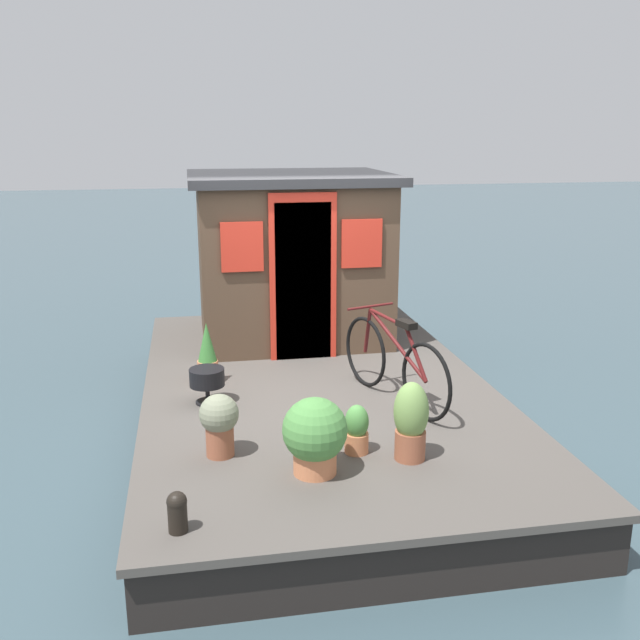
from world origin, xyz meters
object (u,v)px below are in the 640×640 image
potted_plant_succulent (411,421)px  potted_plant_rosemary (357,430)px  potted_plant_ivy (219,421)px  houseboat_cabin (291,255)px  charcoal_grill (207,379)px  potted_plant_geranium (207,354)px  mooring_bollard (177,510)px  bicycle (394,362)px  potted_plant_thyme (315,434)px

potted_plant_succulent → potted_plant_rosemary: bearing=64.0°
potted_plant_ivy → potted_plant_rosemary: bearing=-97.6°
potted_plant_ivy → potted_plant_rosemary: potted_plant_ivy is taller
houseboat_cabin → potted_plant_ivy: bearing=162.4°
potted_plant_ivy → potted_plant_succulent: (-0.32, -1.42, 0.03)m
potted_plant_rosemary → charcoal_grill: (1.25, 1.11, 0.04)m
potted_plant_geranium → mooring_bollard: 2.73m
bicycle → potted_plant_succulent: (-1.17, 0.20, -0.07)m
mooring_bollard → potted_plant_thyme: bearing=-57.7°
houseboat_cabin → potted_plant_thyme: 3.68m
potted_plant_geranium → potted_plant_thyme: size_ratio=1.06×
potted_plant_rosemary → potted_plant_ivy: bearing=82.4°
houseboat_cabin → potted_plant_succulent: houseboat_cabin is taller
bicycle → potted_plant_rosemary: bearing=149.6°
potted_plant_thyme → mooring_bollard: potted_plant_thyme is taller
potted_plant_ivy → potted_plant_thyme: potted_plant_thyme is taller
mooring_bollard → potted_plant_rosemary: bearing=-56.5°
potted_plant_thyme → potted_plant_succulent: (0.10, -0.75, 0.01)m
houseboat_cabin → potted_plant_geranium: (-1.52, 1.05, -0.69)m
potted_plant_rosemary → charcoal_grill: 1.67m
bicycle → potted_plant_geranium: size_ratio=2.59×
potted_plant_geranium → charcoal_grill: potted_plant_geranium is taller
potted_plant_geranium → mooring_bollard: (-2.71, 0.27, -0.14)m
charcoal_grill → potted_plant_thyme: bearing=-154.5°
potted_plant_succulent → charcoal_grill: (1.43, 1.48, -0.08)m
bicycle → potted_plant_thyme: size_ratio=2.74×
bicycle → potted_plant_ivy: 1.83m
houseboat_cabin → potted_plant_thyme: houseboat_cabin is taller
charcoal_grill → potted_plant_ivy: bearing=-176.8°
potted_plant_geranium → charcoal_grill: size_ratio=1.85×
bicycle → potted_plant_ivy: bicycle is taller
potted_plant_geranium → potted_plant_succulent: (-1.99, -1.46, 0.02)m
potted_plant_ivy → charcoal_grill: size_ratio=1.50×
potted_plant_geranium → bicycle: bearing=-116.4°
charcoal_grill → potted_plant_rosemary: bearing=-138.4°
potted_plant_thyme → charcoal_grill: bearing=25.5°
potted_plant_geranium → potted_plant_rosemary: (-1.81, -1.09, -0.10)m
potted_plant_rosemary → houseboat_cabin: bearing=0.6°
houseboat_cabin → potted_plant_ivy: (-3.19, 1.01, -0.70)m
bicycle → potted_plant_succulent: 1.19m
potted_plant_succulent → charcoal_grill: bearing=46.0°
potted_plant_thyme → charcoal_grill: potted_plant_thyme is taller
potted_plant_thyme → potted_plant_rosemary: bearing=-53.5°
houseboat_cabin → potted_plant_ivy: size_ratio=4.70×
potted_plant_thyme → bicycle: bearing=-37.1°
potted_plant_thyme → potted_plant_succulent: size_ratio=0.94×
bicycle → charcoal_grill: 1.71m
potted_plant_ivy → potted_plant_rosemary: 1.06m
potted_plant_succulent → potted_plant_ivy: bearing=77.2°
potted_plant_rosemary → potted_plant_thyme: bearing=126.5°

